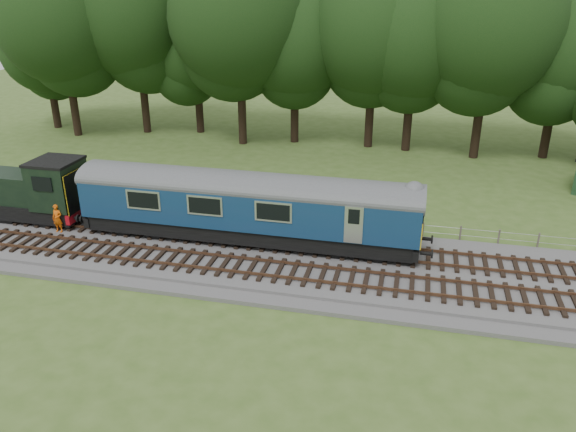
# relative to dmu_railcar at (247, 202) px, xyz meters

# --- Properties ---
(ground) EXTENTS (120.00, 120.00, 0.00)m
(ground) POSITION_rel_dmu_railcar_xyz_m (3.17, -1.40, -2.61)
(ground) COLOR #415F23
(ground) RESTS_ON ground
(ballast) EXTENTS (70.00, 7.00, 0.35)m
(ballast) POSITION_rel_dmu_railcar_xyz_m (3.17, -1.40, -2.43)
(ballast) COLOR #4C4C4F
(ballast) RESTS_ON ground
(track_north) EXTENTS (67.20, 2.40, 0.21)m
(track_north) POSITION_rel_dmu_railcar_xyz_m (3.17, -0.00, -2.19)
(track_north) COLOR black
(track_north) RESTS_ON ballast
(track_south) EXTENTS (67.20, 2.40, 0.21)m
(track_south) POSITION_rel_dmu_railcar_xyz_m (3.17, -3.00, -2.19)
(track_south) COLOR black
(track_south) RESTS_ON ballast
(fence) EXTENTS (64.00, 0.12, 1.00)m
(fence) POSITION_rel_dmu_railcar_xyz_m (3.17, 3.10, -2.61)
(fence) COLOR #6B6054
(fence) RESTS_ON ground
(tree_line) EXTENTS (70.00, 8.00, 18.00)m
(tree_line) POSITION_rel_dmu_railcar_xyz_m (3.17, 20.60, -2.61)
(tree_line) COLOR black
(tree_line) RESTS_ON ground
(dmu_railcar) EXTENTS (18.05, 2.86, 3.88)m
(dmu_railcar) POSITION_rel_dmu_railcar_xyz_m (0.00, 0.00, 0.00)
(dmu_railcar) COLOR black
(dmu_railcar) RESTS_ON ground
(shunter_loco) EXTENTS (8.92, 2.60, 3.38)m
(shunter_loco) POSITION_rel_dmu_railcar_xyz_m (-13.93, 0.00, -0.63)
(shunter_loco) COLOR black
(shunter_loco) RESTS_ON ground
(worker) EXTENTS (0.61, 0.42, 1.62)m
(worker) POSITION_rel_dmu_railcar_xyz_m (-10.61, -1.33, -1.44)
(worker) COLOR #F0600C
(worker) RESTS_ON ballast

